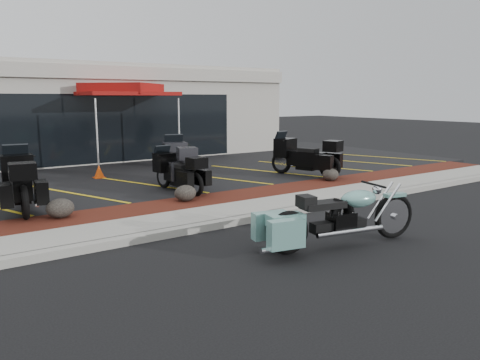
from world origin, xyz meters
TOP-DOWN VIEW (x-y plane):
  - ground at (0.00, 0.00)m, footprint 90.00×90.00m
  - curb at (0.00, 0.90)m, footprint 24.00×0.25m
  - sidewalk at (0.00, 1.60)m, footprint 24.00×1.20m
  - mulch_bed at (0.00, 2.80)m, footprint 24.00×1.20m
  - upper_lot at (0.00, 8.20)m, footprint 26.00×9.60m
  - dealership_building at (0.00, 14.47)m, footprint 18.00×8.16m
  - boulder_left at (-3.07, 2.96)m, footprint 0.58×0.48m
  - boulder_mid at (-0.13, 2.91)m, footprint 0.56×0.46m
  - boulder_right at (4.88, 2.94)m, footprint 0.53×0.44m
  - hero_cruiser at (1.91, -1.65)m, footprint 3.34×1.42m
  - touring_black_front at (-3.52, 5.03)m, footprint 1.18×2.54m
  - touring_black_mid at (0.18, 4.79)m, footprint 1.05×2.17m
  - touring_grey at (1.04, 5.81)m, footprint 1.56×2.60m
  - touring_black_rear at (4.55, 4.91)m, footprint 1.68×2.63m
  - traffic_cone at (-0.77, 7.51)m, footprint 0.43×0.43m
  - popup_canopy at (1.02, 9.90)m, footprint 4.23×4.23m

SIDE VIEW (x-z plane):
  - ground at x=0.00m, z-range 0.00..0.00m
  - curb at x=0.00m, z-range 0.00..0.15m
  - sidewalk at x=0.00m, z-range 0.00..0.15m
  - upper_lot at x=0.00m, z-range 0.00..0.15m
  - mulch_bed at x=0.00m, z-range 0.00..0.16m
  - boulder_right at x=4.88m, z-range 0.16..0.54m
  - traffic_cone at x=-0.77m, z-range 0.15..0.56m
  - boulder_mid at x=-0.13m, z-range 0.16..0.55m
  - boulder_left at x=-3.07m, z-range 0.16..0.57m
  - hero_cruiser at x=1.91m, z-range 0.00..1.14m
  - touring_black_mid at x=0.18m, z-range 0.15..1.36m
  - touring_grey at x=1.04m, z-range 0.15..1.57m
  - touring_black_rear at x=4.55m, z-range 0.15..1.58m
  - touring_black_front at x=-3.52m, z-range 0.15..1.58m
  - dealership_building at x=0.00m, z-range 0.01..4.01m
  - popup_canopy at x=1.02m, z-range 1.39..4.42m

